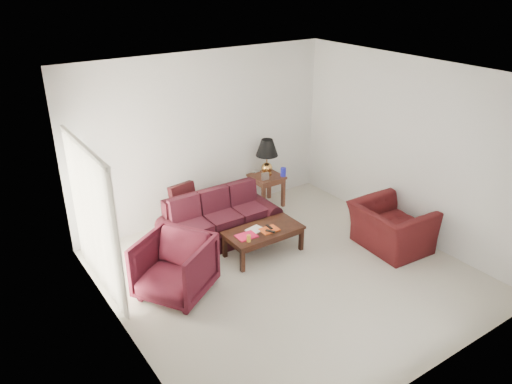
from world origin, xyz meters
The scene contains 19 objects.
floor centered at (0.00, 0.00, 0.00)m, with size 5.00×5.00×0.00m, color #BBB5A0.
blinds centered at (-2.42, 1.30, 1.08)m, with size 0.10×2.00×2.16m, color silver.
sofa centered at (-0.32, 1.44, 0.41)m, with size 2.01×0.87×0.82m, color black, non-canonical shape.
throw_pillow centered at (-0.71, 2.02, 0.70)m, with size 0.46×0.13×0.46m, color black.
end_table centered at (1.12, 2.13, 0.31)m, with size 0.57×0.57×0.62m, color #462818, non-canonical shape.
table_lamp centered at (1.16, 2.18, 0.97)m, with size 0.42×0.42×0.71m, color #C5853D, non-canonical shape.
clock centered at (0.99, 1.99, 0.69)m, with size 0.14×0.05×0.14m, color silver.
blue_canister centered at (1.37, 1.94, 0.70)m, with size 0.10×0.10×0.17m, color #1C1EB8.
picture_frame centered at (0.95, 2.28, 0.69)m, with size 0.12×0.02×0.15m, color silver.
floor_lamp centered at (-2.18, 2.16, 0.89)m, with size 0.29×0.29×1.77m, color white, non-canonical shape.
armchair_left centered at (-1.61, 0.51, 0.44)m, with size 0.94×0.96×0.88m, color #400E19.
armchair_right centered at (1.87, -0.32, 0.38)m, with size 1.16×1.02×0.76m, color #3C0D0F.
coffee_table centered at (0.05, 0.70, 0.22)m, with size 1.25×0.63×0.44m, color black, non-canonical shape.
magazine_red centered at (-0.31, 0.66, 0.45)m, with size 0.31×0.23×0.02m, color red.
magazine_white centered at (-0.08, 0.76, 0.45)m, with size 0.27×0.20×0.02m, color white.
magazine_orange centered at (0.11, 0.63, 0.45)m, with size 0.30×0.22×0.02m, color #BD4016.
remote_a centered at (0.07, 0.56, 0.46)m, with size 0.05×0.16×0.02m, color black.
remote_b centered at (0.14, 0.68, 0.46)m, with size 0.04×0.15×0.02m, color black.
yellow_glass centered at (-0.36, 0.52, 0.49)m, with size 0.06×0.06×0.11m, color gold.
Camera 1 is at (-3.99, -4.99, 4.29)m, focal length 35.00 mm.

